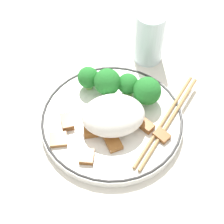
% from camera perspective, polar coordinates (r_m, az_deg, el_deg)
% --- Properties ---
extents(ground_plane, '(3.00, 3.00, 0.00)m').
position_cam_1_polar(ground_plane, '(0.71, 0.00, -1.80)').
color(ground_plane, silver).
extents(plate, '(0.27, 0.27, 0.02)m').
position_cam_1_polar(plate, '(0.70, 0.00, -1.31)').
color(plate, white).
rests_on(plate, ground_plane).
extents(rice_mound, '(0.11, 0.09, 0.06)m').
position_cam_1_polar(rice_mound, '(0.67, -0.12, -0.54)').
color(rice_mound, white).
rests_on(rice_mound, plate).
extents(broccoli_back_left, '(0.05, 0.05, 0.06)m').
position_cam_1_polar(broccoli_back_left, '(0.70, 5.37, 3.18)').
color(broccoli_back_left, '#72AD4C').
rests_on(broccoli_back_left, plate).
extents(broccoli_back_center, '(0.04, 0.04, 0.05)m').
position_cam_1_polar(broccoli_back_center, '(0.72, 2.45, 4.24)').
color(broccoli_back_center, '#72AD4C').
rests_on(broccoli_back_center, plate).
extents(broccoli_back_right, '(0.05, 0.05, 0.06)m').
position_cam_1_polar(broccoli_back_right, '(0.71, -0.35, 4.61)').
color(broccoli_back_right, '#72AD4C').
rests_on(broccoli_back_right, plate).
extents(broccoli_mid_left, '(0.04, 0.04, 0.05)m').
position_cam_1_polar(broccoli_mid_left, '(0.73, -3.64, 5.24)').
color(broccoli_mid_left, '#72AD4C').
rests_on(broccoli_mid_left, plate).
extents(meat_near_front, '(0.03, 0.02, 0.01)m').
position_cam_1_polar(meat_near_front, '(0.67, -3.20, -2.95)').
color(meat_near_front, '#995B28').
rests_on(meat_near_front, plate).
extents(meat_near_left, '(0.03, 0.03, 0.01)m').
position_cam_1_polar(meat_near_left, '(0.67, -8.18, -4.18)').
color(meat_near_left, '#9E6633').
rests_on(meat_near_left, plate).
extents(meat_near_right, '(0.03, 0.03, 0.01)m').
position_cam_1_polar(meat_near_right, '(0.65, -3.86, -6.79)').
color(meat_near_right, brown).
rests_on(meat_near_right, plate).
extents(meat_near_back, '(0.03, 0.04, 0.01)m').
position_cam_1_polar(meat_near_back, '(0.69, -6.83, -1.61)').
color(meat_near_back, brown).
rests_on(meat_near_back, plate).
extents(meat_on_rice_edge, '(0.03, 0.04, 0.01)m').
position_cam_1_polar(meat_on_rice_edge, '(0.66, 0.12, -4.57)').
color(meat_on_rice_edge, '#995B28').
rests_on(meat_on_rice_edge, plate).
extents(meat_mid_left, '(0.04, 0.04, 0.01)m').
position_cam_1_polar(meat_mid_left, '(0.68, 5.02, -1.95)').
color(meat_mid_left, brown).
rests_on(meat_mid_left, plate).
extents(meat_mid_right, '(0.03, 0.03, 0.01)m').
position_cam_1_polar(meat_mid_right, '(0.68, 7.59, -3.59)').
color(meat_mid_right, brown).
rests_on(meat_mid_right, plate).
extents(chopsticks, '(0.16, 0.20, 0.01)m').
position_cam_1_polar(chopsticks, '(0.70, 8.41, -1.26)').
color(chopsticks, '#AD8451').
rests_on(chopsticks, plate).
extents(drinking_glass, '(0.06, 0.06, 0.12)m').
position_cam_1_polar(drinking_glass, '(0.79, 5.72, 11.26)').
color(drinking_glass, silver).
rests_on(drinking_glass, ground_plane).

